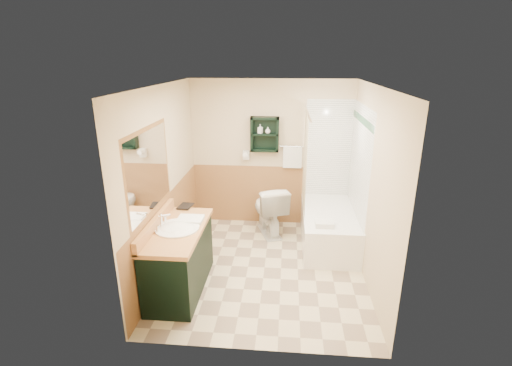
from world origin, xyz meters
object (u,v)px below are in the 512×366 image
object	(u,v)px
wall_shelf	(265,134)
hair_dryer	(246,155)
toilet	(269,210)
vanity	(180,259)
vanity_book	(179,198)
soap_bottle_b	(268,131)
soap_bottle_a	(260,131)
bathtub	(329,228)

from	to	relation	value
wall_shelf	hair_dryer	distance (m)	0.46
wall_shelf	toilet	size ratio (longest dim) A/B	0.67
wall_shelf	vanity	distance (m)	2.44
vanity_book	soap_bottle_b	size ratio (longest dim) A/B	2.26
wall_shelf	soap_bottle_a	world-z (taller)	wall_shelf
hair_dryer	soap_bottle_a	xyz separation A→B (m)	(0.23, -0.03, 0.40)
wall_shelf	soap_bottle_b	distance (m)	0.07
hair_dryer	vanity_book	size ratio (longest dim) A/B	1.03
soap_bottle_a	bathtub	bearing A→B (deg)	-30.61
hair_dryer	soap_bottle_b	distance (m)	0.54
soap_bottle_a	soap_bottle_b	distance (m)	0.12
hair_dryer	vanity_book	world-z (taller)	hair_dryer
vanity	vanity_book	xyz separation A→B (m)	(-0.17, 0.66, 0.52)
hair_dryer	vanity	bearing A→B (deg)	-106.71
wall_shelf	soap_bottle_b	xyz separation A→B (m)	(0.05, -0.01, 0.06)
bathtub	vanity	bearing A→B (deg)	-145.82
hair_dryer	wall_shelf	bearing A→B (deg)	-4.76
toilet	vanity_book	bearing A→B (deg)	20.32
hair_dryer	soap_bottle_b	bearing A→B (deg)	-4.90
wall_shelf	hair_dryer	size ratio (longest dim) A/B	2.29
bathtub	soap_bottle_b	distance (m)	1.78
vanity	bathtub	distance (m)	2.33
hair_dryer	soap_bottle_b	xyz separation A→B (m)	(0.35, -0.03, 0.41)
hair_dryer	bathtub	size ratio (longest dim) A/B	0.16
hair_dryer	vanity	distance (m)	2.22
vanity_book	soap_bottle_a	bearing A→B (deg)	59.99
vanity	bathtub	world-z (taller)	vanity
wall_shelf	soap_bottle_a	xyz separation A→B (m)	(-0.07, -0.01, 0.05)
bathtub	soap_bottle_a	size ratio (longest dim) A/B	10.31
vanity	bathtub	size ratio (longest dim) A/B	0.85
wall_shelf	soap_bottle_a	bearing A→B (deg)	-175.94
hair_dryer	toilet	size ratio (longest dim) A/B	0.29
bathtub	toilet	size ratio (longest dim) A/B	1.84
bathtub	vanity_book	xyz separation A→B (m)	(-2.08, -0.64, 0.66)
hair_dryer	vanity	size ratio (longest dim) A/B	0.19
toilet	soap_bottle_b	distance (m)	1.25
vanity_book	soap_bottle_b	world-z (taller)	soap_bottle_b
vanity_book	bathtub	bearing A→B (deg)	24.59
wall_shelf	toilet	distance (m)	1.20
vanity	soap_bottle_b	xyz separation A→B (m)	(0.94, 1.95, 1.20)
hair_dryer	soap_bottle_a	world-z (taller)	soap_bottle_a
bathtub	vanity_book	world-z (taller)	vanity_book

